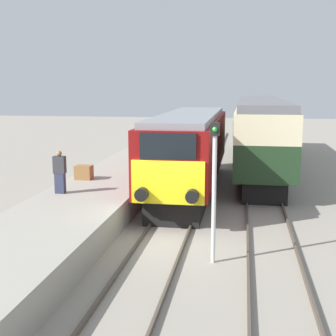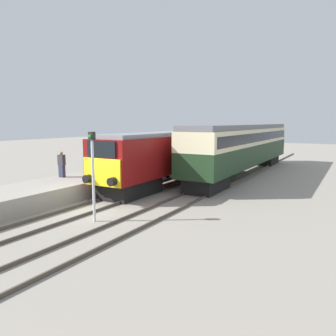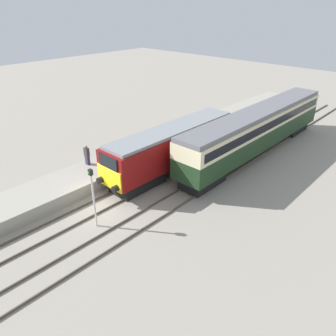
{
  "view_description": "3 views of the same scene",
  "coord_description": "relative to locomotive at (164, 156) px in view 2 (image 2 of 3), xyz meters",
  "views": [
    {
      "loc": [
        2.47,
        -14.54,
        4.91
      ],
      "look_at": [
        0.0,
        0.61,
        2.23
      ],
      "focal_mm": 50.0,
      "sensor_mm": 36.0,
      "label": 1
    },
    {
      "loc": [
        11.55,
        -12.47,
        4.38
      ],
      "look_at": [
        1.7,
        4.61,
        1.6
      ],
      "focal_mm": 35.0,
      "sensor_mm": 36.0,
      "label": 2
    },
    {
      "loc": [
        16.2,
        -11.03,
        12.51
      ],
      "look_at": [
        1.7,
        4.61,
        1.6
      ],
      "focal_mm": 35.0,
      "sensor_mm": 36.0,
      "label": 3
    }
  ],
  "objects": [
    {
      "name": "person_on_platform",
      "position": [
        -4.26,
        -5.35,
        -0.3
      ],
      "size": [
        0.44,
        0.26,
        1.61
      ],
      "color": "#2D334C",
      "rests_on": "platform_left"
    },
    {
      "name": "signal_post",
      "position": [
        1.7,
        -8.97,
        0.3
      ],
      "size": [
        0.24,
        0.28,
        3.96
      ],
      "color": "silver",
      "rests_on": "ground_plane"
    },
    {
      "name": "passenger_carriage",
      "position": [
        3.4,
        7.42,
        0.47
      ],
      "size": [
        2.75,
        20.06,
        4.17
      ],
      "color": "black",
      "rests_on": "ground_plane"
    },
    {
      "name": "luggage_crate",
      "position": [
        -4.3,
        -2.63,
        -0.8
      ],
      "size": [
        0.7,
        0.56,
        0.6
      ],
      "color": "olive",
      "rests_on": "platform_left"
    },
    {
      "name": "platform_left",
      "position": [
        -3.3,
        0.95,
        -1.58
      ],
      "size": [
        3.5,
        50.0,
        0.96
      ],
      "color": "#9E998C",
      "rests_on": "ground_plane"
    },
    {
      "name": "rails_far_track",
      "position": [
        3.4,
        -2.05,
        -1.99
      ],
      "size": [
        1.5,
        60.0,
        0.14
      ],
      "color": "#4C4238",
      "rests_on": "ground_plane"
    },
    {
      "name": "ground_plane",
      "position": [
        0.0,
        -7.05,
        -2.06
      ],
      "size": [
        120.0,
        120.0,
        0.0
      ],
      "primitive_type": "plane",
      "color": "gray"
    },
    {
      "name": "locomotive",
      "position": [
        0.0,
        0.0,
        0.0
      ],
      "size": [
        2.7,
        13.37,
        3.69
      ],
      "color": "black",
      "rests_on": "ground_plane"
    },
    {
      "name": "rails_near_track",
      "position": [
        0.0,
        -2.05,
        -1.99
      ],
      "size": [
        1.51,
        60.0,
        0.14
      ],
      "color": "#4C4238",
      "rests_on": "ground_plane"
    }
  ]
}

